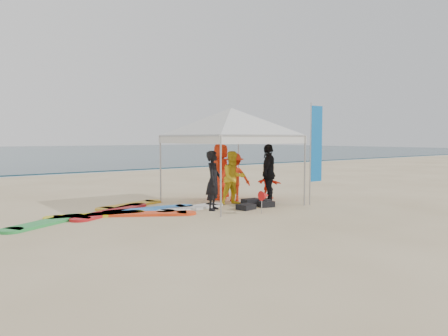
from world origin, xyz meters
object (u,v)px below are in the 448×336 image
object	(u,v)px
person_black_b	(269,173)
person_seated	(268,184)
person_black_a	(213,181)
canopy_tent	(231,108)
person_orange_a	(234,177)
person_orange_b	(221,172)
feather_flag	(316,145)
marker_pennant	(265,196)
person_yellow	(233,178)
surfboard_spread	(126,212)

from	to	relation	value
person_black_b	person_seated	distance (m)	1.13
person_black_a	canopy_tent	xyz separation A→B (m)	(1.14, 0.62, 2.18)
person_orange_a	person_orange_b	world-z (taller)	person_orange_b
person_black_a	feather_flag	size ratio (longest dim) A/B	0.54
person_orange_a	person_orange_b	xyz separation A→B (m)	(-0.15, 0.57, 0.16)
feather_flag	person_black_b	bearing A→B (deg)	129.13
person_orange_a	feather_flag	world-z (taller)	feather_flag
person_black_b	marker_pennant	world-z (taller)	person_black_b
person_black_a	person_orange_b	size ratio (longest dim) A/B	0.91
person_black_a	person_orange_a	distance (m)	1.94
person_black_b	person_yellow	bearing A→B (deg)	-53.63
person_black_a	canopy_tent	world-z (taller)	canopy_tent
person_black_a	person_orange_b	world-z (taller)	person_orange_b
person_orange_b	person_seated	distance (m)	1.74
person_yellow	person_orange_a	world-z (taller)	person_yellow
person_orange_b	marker_pennant	bearing A→B (deg)	44.47
person_black_b	person_seated	bearing A→B (deg)	-166.29
person_yellow	marker_pennant	xyz separation A→B (m)	(-0.30, -1.80, -0.35)
person_yellow	person_orange_b	size ratio (longest dim) A/B	0.89
person_black_b	feather_flag	bearing A→B (deg)	94.96
marker_pennant	feather_flag	bearing A→B (deg)	5.61
person_yellow	feather_flag	xyz separation A→B (m)	(2.08, -1.56, 1.04)
person_yellow	feather_flag	distance (m)	2.80
marker_pennant	person_orange_a	bearing A→B (deg)	71.54
feather_flag	person_orange_a	bearing A→B (deg)	127.26
person_orange_a	person_seated	xyz separation A→B (m)	(1.36, -0.18, -0.30)
person_black_b	canopy_tent	distance (m)	2.44
person_yellow	marker_pennant	distance (m)	1.86
person_orange_a	surfboard_spread	world-z (taller)	person_orange_a
person_orange_b	feather_flag	world-z (taller)	feather_flag
feather_flag	person_orange_b	bearing A→B (deg)	123.19
person_yellow	person_seated	size ratio (longest dim) A/B	1.67
person_yellow	person_seated	xyz separation A→B (m)	(1.84, 0.36, -0.34)
person_yellow	person_orange_b	world-z (taller)	person_orange_b
person_black_b	person_orange_a	bearing A→B (deg)	-89.31
person_yellow	feather_flag	bearing A→B (deg)	-26.30
person_yellow	person_orange_b	bearing A→B (deg)	84.00
person_yellow	person_black_b	bearing A→B (deg)	-8.91
person_yellow	canopy_tent	xyz separation A→B (m)	(-0.01, 0.12, 2.21)
person_orange_a	person_black_b	xyz separation A→B (m)	(0.66, -0.95, 0.16)
marker_pennant	person_seated	bearing A→B (deg)	45.29
person_black_a	marker_pennant	distance (m)	1.60
person_orange_b	marker_pennant	xyz separation A→B (m)	(-0.64, -2.91, -0.47)
person_seated	person_orange_b	bearing A→B (deg)	49.20
marker_pennant	surfboard_spread	xyz separation A→B (m)	(-3.12, 2.35, -0.46)
person_black_b	person_orange_b	bearing A→B (deg)	-96.12
marker_pennant	person_black_b	bearing A→B (deg)	43.95
feather_flag	person_yellow	bearing A→B (deg)	143.15
person_orange_a	person_orange_b	bearing A→B (deg)	-40.15
person_black_a	feather_flag	bearing A→B (deg)	-58.00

